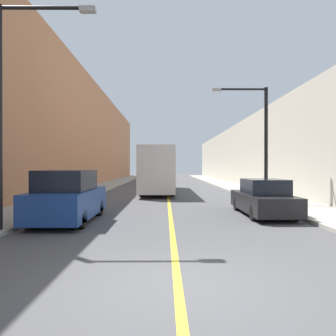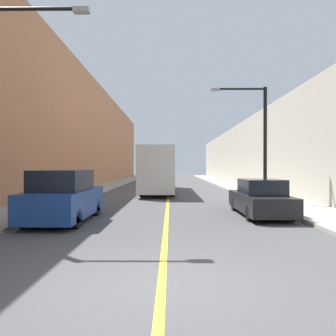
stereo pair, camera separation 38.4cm
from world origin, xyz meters
The scene contains 11 objects.
ground_plane centered at (0.00, 0.00, 0.00)m, with size 200.00×200.00×0.00m, color #474749.
sidewalk_left centered at (-6.51, 30.00, 0.07)m, with size 2.84×72.00×0.14m, color #9E998E.
sidewalk_right centered at (6.51, 30.00, 0.07)m, with size 2.84×72.00×0.14m, color #9E998E.
building_row_left centered at (-9.93, 30.00, 5.73)m, with size 4.00×72.00×11.45m, color #B2724C.
building_row_right centered at (9.93, 30.00, 3.48)m, with size 4.00×72.00×6.96m, color #B7B2A3.
road_center_line centered at (0.00, 30.00, 0.00)m, with size 0.16×72.00×0.01m, color gold.
bus centered at (-0.80, 20.93, 1.86)m, with size 2.47×12.50×3.47m.
parked_suv_left centered at (-3.90, 6.61, 0.90)m, with size 1.97×4.80×1.95m.
car_right_near centered at (3.98, 8.17, 0.70)m, with size 1.80×4.80×1.56m.
street_lamp_left centered at (-5.07, 4.42, 4.22)m, with size 3.11×0.24×6.99m.
street_lamp_right centered at (5.04, 12.32, 3.88)m, with size 3.11×0.24×6.34m.
Camera 1 is at (-0.22, -5.79, 2.09)m, focal length 35.00 mm.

